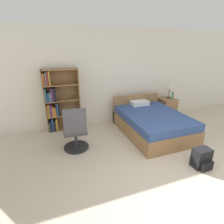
# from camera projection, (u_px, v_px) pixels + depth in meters

# --- Properties ---
(ground_plane) EXTENTS (14.00, 14.00, 0.00)m
(ground_plane) POSITION_uv_depth(u_px,v_px,m) (199.00, 195.00, 2.65)
(ground_plane) COLOR beige
(wall_back) EXTENTS (9.00, 0.06, 2.60)m
(wall_back) POSITION_uv_depth(u_px,v_px,m) (119.00, 77.00, 5.03)
(wall_back) COLOR silver
(wall_back) RESTS_ON ground_plane
(bookshelf) EXTENTS (0.87, 0.27, 1.61)m
(bookshelf) POSITION_uv_depth(u_px,v_px,m) (58.00, 102.00, 4.49)
(bookshelf) COLOR olive
(bookshelf) RESTS_ON ground_plane
(bed) EXTENTS (1.42, 1.95, 0.79)m
(bed) POSITION_uv_depth(u_px,v_px,m) (151.00, 122.00, 4.52)
(bed) COLOR olive
(bed) RESTS_ON ground_plane
(office_chair) EXTENTS (0.54, 0.61, 1.01)m
(office_chair) POSITION_uv_depth(u_px,v_px,m) (75.00, 131.00, 3.65)
(office_chair) COLOR #232326
(office_chair) RESTS_ON ground_plane
(nightstand) EXTENTS (0.46, 0.50, 0.60)m
(nightstand) POSITION_uv_depth(u_px,v_px,m) (167.00, 108.00, 5.54)
(nightstand) COLOR olive
(nightstand) RESTS_ON ground_plane
(table_lamp) EXTENTS (0.23, 0.23, 0.49)m
(table_lamp) POSITION_uv_depth(u_px,v_px,m) (170.00, 86.00, 5.34)
(table_lamp) COLOR #333333
(table_lamp) RESTS_ON nightstand
(water_bottle) EXTENTS (0.06, 0.06, 0.22)m
(water_bottle) POSITION_uv_depth(u_px,v_px,m) (173.00, 96.00, 5.32)
(water_bottle) COLOR #3F8C4C
(water_bottle) RESTS_ON nightstand
(backpack_black) EXTENTS (0.31, 0.29, 0.37)m
(backpack_black) POSITION_uv_depth(u_px,v_px,m) (202.00, 159.00, 3.22)
(backpack_black) COLOR black
(backpack_black) RESTS_ON ground_plane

